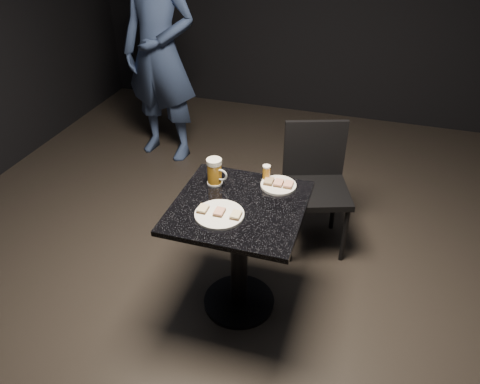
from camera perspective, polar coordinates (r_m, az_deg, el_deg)
name	(u,v)px	position (r m, az deg, el deg)	size (l,w,h in m)	color
floor	(239,302)	(3.01, -0.12, -13.28)	(6.00, 6.00, 0.00)	black
plate_large	(219,214)	(2.43, -2.53, -2.75)	(0.26, 0.26, 0.01)	white
plate_small	(278,185)	(2.67, 4.70, 0.82)	(0.20, 0.20, 0.01)	white
patron	(160,52)	(4.24, -9.79, 16.44)	(0.71, 0.46, 1.94)	navy
table	(239,240)	(2.66, -0.13, -5.82)	(0.70, 0.70, 0.75)	black
beer_mug	(215,172)	(2.65, -3.10, 2.49)	(0.13, 0.09, 0.16)	silver
beer_tumbler	(266,173)	(2.70, 3.24, 2.31)	(0.05, 0.05, 0.10)	white
chair	(315,180)	(3.23, 9.18, 1.51)	(0.54, 0.54, 0.88)	black
canapes_on_plate_large	(219,212)	(2.42, -2.54, -2.44)	(0.23, 0.07, 0.02)	#4C3521
canapes_on_plate_small	(279,183)	(2.66, 4.72, 1.11)	(0.16, 0.07, 0.02)	#4C3521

